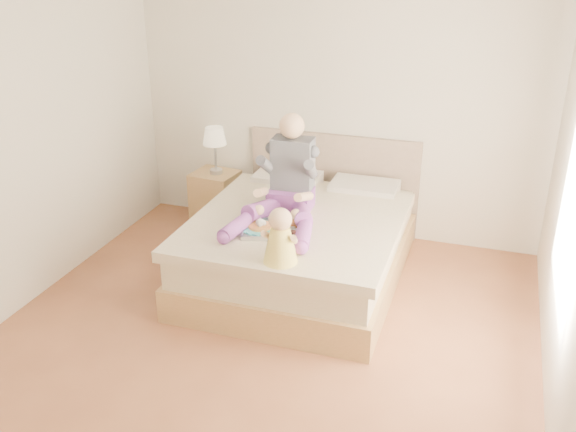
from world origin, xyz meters
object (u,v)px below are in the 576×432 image
(adult, at_px, (287,186))
(baby, at_px, (281,240))
(bed, at_px, (304,241))
(tray, at_px, (272,227))
(nightstand, at_px, (216,197))

(adult, distance_m, baby, 0.85)
(bed, xyz_separation_m, tray, (-0.12, -0.47, 0.32))
(bed, relative_size, baby, 5.20)
(adult, bearing_deg, tray, -93.38)
(adult, relative_size, tray, 1.83)
(tray, xyz_separation_m, baby, (0.23, -0.47, 0.14))
(nightstand, height_order, tray, tray)
(nightstand, height_order, adult, adult)
(bed, height_order, tray, bed)
(adult, xyz_separation_m, baby, (0.23, -0.81, -0.08))
(adult, bearing_deg, baby, -76.77)
(adult, bearing_deg, nightstand, 137.28)
(baby, bearing_deg, bed, 97.41)
(tray, height_order, baby, baby)
(adult, height_order, baby, adult)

